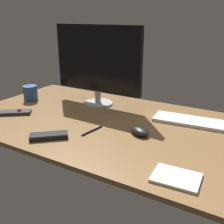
{
  "coord_description": "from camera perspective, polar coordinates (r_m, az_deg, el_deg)",
  "views": [
    {
      "loc": [
        67.29,
        -104.32,
        52.05
      ],
      "look_at": [
        7.65,
        -1.34,
        8.0
      ],
      "focal_mm": 42.29,
      "sensor_mm": 36.0,
      "label": 1
    }
  ],
  "objects": [
    {
      "name": "desk",
      "position": [
        1.34,
        -2.54,
        -2.06
      ],
      "size": [
        140.0,
        84.0,
        2.0
      ],
      "primitive_type": "cube",
      "color": "olive",
      "rests_on": "ground"
    },
    {
      "name": "monitor",
      "position": [
        1.51,
        -3.19,
        10.73
      ],
      "size": [
        54.77,
        17.12,
        45.2
      ],
      "rotation": [
        0.0,
        0.0,
        -0.02
      ],
      "color": "silver",
      "rests_on": "desk"
    },
    {
      "name": "keyboard",
      "position": [
        1.36,
        16.6,
        -1.89
      ],
      "size": [
        36.84,
        16.08,
        1.54
      ],
      "primitive_type": "cube",
      "rotation": [
        0.0,
        0.0,
        0.09
      ],
      "color": "white",
      "rests_on": "desk"
    },
    {
      "name": "computer_mouse",
      "position": [
        1.17,
        6.03,
        -4.11
      ],
      "size": [
        11.66,
        10.17,
        3.44
      ],
      "primitive_type": "ellipsoid",
      "rotation": [
        0.0,
        0.0,
        -0.49
      ],
      "color": "black",
      "rests_on": "desk"
    },
    {
      "name": "media_remote",
      "position": [
        1.5,
        -20.16,
        -0.08
      ],
      "size": [
        16.39,
        14.3,
        3.18
      ],
      "rotation": [
        0.0,
        0.0,
        0.65
      ],
      "color": "#2D2D33",
      "rests_on": "desk"
    },
    {
      "name": "tv_remote",
      "position": [
        1.17,
        -13.47,
        -5.07
      ],
      "size": [
        15.61,
        14.54,
        2.24
      ],
      "primitive_type": "cube",
      "rotation": [
        0.0,
        0.0,
        0.72
      ],
      "color": "black",
      "rests_on": "desk"
    },
    {
      "name": "coffee_mug",
      "position": [
        1.7,
        -17.22,
        3.92
      ],
      "size": [
        8.44,
        8.44,
        9.23
      ],
      "primitive_type": "cylinder",
      "color": "#28518C",
      "rests_on": "desk"
    },
    {
      "name": "notepad",
      "position": [
        0.9,
        13.69,
        -13.62
      ],
      "size": [
        15.88,
        12.28,
        0.98
      ],
      "primitive_type": "cube",
      "rotation": [
        0.0,
        0.0,
        0.07
      ],
      "color": "white",
      "rests_on": "desk"
    },
    {
      "name": "pen",
      "position": [
        1.21,
        -4.33,
        -4.05
      ],
      "size": [
        2.93,
        13.04,
        0.82
      ],
      "primitive_type": "cylinder",
      "rotation": [
        0.0,
        1.57,
        1.41
      ],
      "color": "black",
      "rests_on": "desk"
    }
  ]
}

